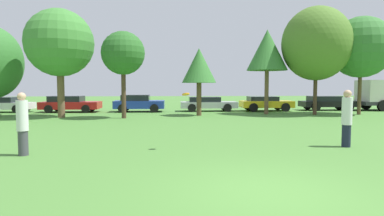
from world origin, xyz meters
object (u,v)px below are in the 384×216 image
Objects in this scene: parked_car_red at (70,104)px; frisbee at (186,94)px; tree_6 at (361,47)px; tree_1 at (60,43)px; person_thrower at (22,123)px; parked_car_silver at (208,103)px; tree_4 at (267,50)px; parked_car_white at (4,104)px; tree_3 at (199,66)px; tree_5 at (316,44)px; tree_2 at (123,54)px; parked_car_black at (327,103)px; parked_car_yellow at (265,103)px; person_catcher at (347,118)px; parked_car_blue at (139,103)px.

frisbee is at bearing -61.30° from parked_car_red.
tree_6 is 1.55× the size of parked_car_red.
tree_6 is (20.21, 0.61, 0.01)m from tree_1.
tree_6 reaches higher than frisbee.
person_thrower is 0.27× the size of tree_1.
tree_6 is at bearing -19.53° from parked_car_silver.
tree_4 is 20.19m from parked_car_white.
tree_4 is (4.93, 0.77, 1.18)m from tree_3.
tree_3 is at bearing 59.68° from person_thrower.
tree_5 is at bearing 2.51° from tree_1.
parked_car_red is (-20.96, 3.78, -4.04)m from tree_6.
tree_3 reaches higher than parked_car_white.
tree_6 is 11.70m from parked_car_silver.
tree_2 is at bearing -173.44° from tree_5.
frisbee is 0.04× the size of tree_1.
parked_car_silver is at bearing 159.23° from tree_6.
person_thrower is at bearing -135.80° from parked_car_black.
parked_car_red is at bearing 99.67° from tree_1.
person_catcher is at bearing -96.59° from parked_car_yellow.
tree_3 reaches higher than parked_car_silver.
tree_1 is at bearing -37.65° from parked_car_white.
tree_6 is 21.67m from parked_car_red.
tree_4 is 3.35m from tree_5.
person_thrower is at bearing -97.75° from tree_2.
tree_6 is 5.79m from parked_car_black.
tree_2 is at bearing 107.50° from frisbee.
parked_car_black reaches higher than parked_car_yellow.
person_thrower is 15.95m from parked_car_blue.
parked_car_yellow is at bearing 145.98° from tree_6.
frisbee is 15.65m from parked_car_blue.
parked_car_red is (-17.80, 3.64, -4.28)m from tree_5.
parked_car_black is at bearing 51.08° from frisbee.
parked_car_white is at bearing 164.91° from tree_3.
person_catcher is at bearing -50.26° from tree_2.
parked_car_black is at bearing 53.61° from tree_5.
parked_car_white is (-5.76, 4.64, -4.07)m from tree_1.
person_thrower is 23.81m from parked_car_black.
person_catcher is at bearing -39.27° from parked_car_white.
parked_car_blue is 5.45m from parked_car_silver.
person_catcher is 5.32m from frisbee.
person_catcher is 0.45× the size of parked_car_yellow.
person_thrower is 17.53m from tree_4.
frisbee is 17.65m from tree_6.
parked_car_silver is at bearing 179.67° from parked_car_yellow.
tree_3 is at bearing -38.53° from parked_car_blue.
tree_2 is 8.61m from parked_car_silver.
person_thrower reaches higher than parked_car_yellow.
parked_car_black is (5.35, 0.36, -0.00)m from parked_car_yellow.
tree_1 is 13.88m from tree_4.
person_catcher reaches higher than parked_car_blue.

